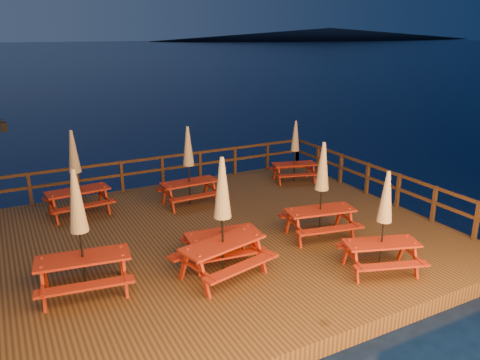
# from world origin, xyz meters

# --- Properties ---
(ground) EXTENTS (500.00, 500.00, 0.00)m
(ground) POSITION_xyz_m (0.00, 0.00, 0.00)
(ground) COLOR black
(ground) RESTS_ON ground
(deck) EXTENTS (12.00, 10.00, 0.40)m
(deck) POSITION_xyz_m (0.00, 0.00, 0.20)
(deck) COLOR #422915
(deck) RESTS_ON ground
(deck_piles) EXTENTS (11.44, 9.44, 1.40)m
(deck_piles) POSITION_xyz_m (0.00, 0.00, -0.30)
(deck_piles) COLOR #381F11
(deck_piles) RESTS_ON ground
(railing) EXTENTS (11.80, 9.75, 1.10)m
(railing) POSITION_xyz_m (0.00, 1.78, 1.16)
(railing) COLOR #381F11
(railing) RESTS_ON deck
(headland_right) EXTENTS (230.40, 86.40, 7.00)m
(headland_right) POSITION_xyz_m (185.00, 230.00, 3.50)
(headland_right) COLOR black
(headland_right) RESTS_ON ground
(picnic_table_0) EXTENTS (2.14, 1.85, 2.75)m
(picnic_table_0) POSITION_xyz_m (-3.83, -1.30, 1.83)
(picnic_table_0) COLOR maroon
(picnic_table_0) RESTS_ON deck
(picnic_table_1) EXTENTS (2.09, 1.83, 2.63)m
(picnic_table_1) POSITION_xyz_m (2.32, -1.34, 1.77)
(picnic_table_1) COLOR maroon
(picnic_table_1) RESTS_ON deck
(picnic_table_2) EXTENTS (2.29, 2.03, 2.81)m
(picnic_table_2) POSITION_xyz_m (-0.93, -2.05, 1.86)
(picnic_table_2) COLOR maroon
(picnic_table_2) RESTS_ON deck
(picnic_table_3) EXTENTS (1.95, 1.66, 2.61)m
(picnic_table_3) POSITION_xyz_m (-3.16, 3.37, 1.76)
(picnic_table_3) COLOR maroon
(picnic_table_3) RESTS_ON deck
(picnic_table_4) EXTENTS (1.89, 1.62, 2.49)m
(picnic_table_4) POSITION_xyz_m (-0.63, -1.40, 1.69)
(picnic_table_4) COLOR maroon
(picnic_table_4) RESTS_ON deck
(picnic_table_5) EXTENTS (1.88, 1.69, 2.27)m
(picnic_table_5) POSITION_xyz_m (4.46, 3.04, 1.58)
(picnic_table_5) COLOR maroon
(picnic_table_5) RESTS_ON deck
(picnic_table_6) EXTENTS (2.06, 1.87, 2.43)m
(picnic_table_6) POSITION_xyz_m (2.40, -3.54, 1.66)
(picnic_table_6) COLOR maroon
(picnic_table_6) RESTS_ON deck
(picnic_table_7) EXTENTS (1.81, 1.50, 2.54)m
(picnic_table_7) POSITION_xyz_m (0.14, 2.62, 1.72)
(picnic_table_7) COLOR maroon
(picnic_table_7) RESTS_ON deck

